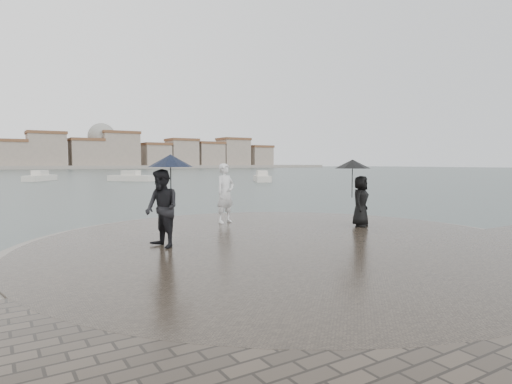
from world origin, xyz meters
TOP-DOWN VIEW (x-y plane):
  - ground at (0.00, 0.00)m, footprint 400.00×400.00m
  - kerb_ring at (0.00, 3.50)m, footprint 12.50×12.50m
  - quay_tip at (0.00, 3.50)m, footprint 11.90×11.90m
  - statue at (0.25, 6.98)m, footprint 0.76×0.60m
  - visitor_left at (-2.68, 4.32)m, footprint 1.15×1.08m
  - visitor_right at (3.13, 4.25)m, footprint 1.20×1.04m
  - boats at (5.14, 42.28)m, footprint 34.74×26.35m

SIDE VIEW (x-z plane):
  - ground at x=0.00m, z-range 0.00..0.00m
  - kerb_ring at x=0.00m, z-range 0.00..0.32m
  - quay_tip at x=0.00m, z-range 0.00..0.36m
  - boats at x=5.14m, z-range -0.37..1.13m
  - statue at x=0.25m, z-range 0.36..2.19m
  - visitor_left at x=-2.68m, z-range 0.44..2.48m
  - visitor_right at x=3.13m, z-range 0.52..2.47m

